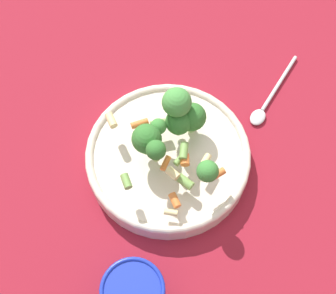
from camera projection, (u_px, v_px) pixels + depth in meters
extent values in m
plane|color=maroon|center=(168.00, 162.00, 0.81)|extent=(3.00, 3.00, 0.00)
cylinder|color=beige|center=(168.00, 158.00, 0.79)|extent=(0.28, 0.28, 0.03)
torus|color=beige|center=(168.00, 153.00, 0.78)|extent=(0.28, 0.28, 0.01)
cylinder|color=#8CB766|center=(191.00, 126.00, 0.78)|extent=(0.02, 0.02, 0.02)
sphere|color=#33722D|center=(192.00, 117.00, 0.76)|extent=(0.05, 0.05, 0.05)
cylinder|color=#8CB766|center=(207.00, 177.00, 0.70)|extent=(0.01, 0.01, 0.01)
sphere|color=#3D8438|center=(208.00, 171.00, 0.68)|extent=(0.03, 0.03, 0.03)
cylinder|color=#8CB766|center=(147.00, 148.00, 0.75)|extent=(0.02, 0.02, 0.02)
sphere|color=#33722D|center=(147.00, 139.00, 0.72)|extent=(0.05, 0.05, 0.05)
cylinder|color=#8CB766|center=(176.00, 112.00, 0.75)|extent=(0.02, 0.02, 0.02)
sphere|color=#479342|center=(177.00, 102.00, 0.72)|extent=(0.05, 0.05, 0.05)
cylinder|color=#8CB766|center=(178.00, 129.00, 0.77)|extent=(0.02, 0.02, 0.01)
sphere|color=#33722D|center=(179.00, 122.00, 0.75)|extent=(0.04, 0.04, 0.04)
cylinder|color=#8CB766|center=(158.00, 131.00, 0.75)|extent=(0.01, 0.01, 0.01)
sphere|color=#3D8438|center=(158.00, 126.00, 0.74)|extent=(0.03, 0.03, 0.03)
cylinder|color=#8CB766|center=(156.00, 156.00, 0.71)|extent=(0.01, 0.01, 0.02)
sphere|color=#33722D|center=(156.00, 150.00, 0.69)|extent=(0.03, 0.03, 0.03)
cylinder|color=#729E4C|center=(126.00, 181.00, 0.70)|extent=(0.01, 0.02, 0.01)
cylinder|color=orange|center=(140.00, 124.00, 0.77)|extent=(0.03, 0.01, 0.01)
cylinder|color=orange|center=(175.00, 200.00, 0.72)|extent=(0.01, 0.02, 0.01)
cylinder|color=beige|center=(205.00, 162.00, 0.74)|extent=(0.03, 0.03, 0.01)
cylinder|color=#729E4C|center=(184.00, 182.00, 0.73)|extent=(0.03, 0.03, 0.01)
cylinder|color=#729E4C|center=(181.00, 159.00, 0.74)|extent=(0.03, 0.02, 0.01)
cylinder|color=orange|center=(166.00, 163.00, 0.74)|extent=(0.02, 0.02, 0.01)
cylinder|color=#729E4C|center=(160.00, 123.00, 0.77)|extent=(0.03, 0.02, 0.01)
cylinder|color=#729E4C|center=(184.00, 151.00, 0.73)|extent=(0.03, 0.03, 0.01)
cylinder|color=orange|center=(185.00, 160.00, 0.73)|extent=(0.02, 0.02, 0.01)
cylinder|color=beige|center=(173.00, 173.00, 0.72)|extent=(0.02, 0.02, 0.01)
cylinder|color=beige|center=(111.00, 120.00, 0.75)|extent=(0.01, 0.03, 0.01)
cylinder|color=#729E4C|center=(178.00, 117.00, 0.76)|extent=(0.03, 0.02, 0.01)
cylinder|color=beige|center=(171.00, 212.00, 0.71)|extent=(0.02, 0.02, 0.01)
cylinder|color=orange|center=(217.00, 175.00, 0.71)|extent=(0.03, 0.02, 0.01)
torus|color=#192DAD|center=(132.00, 290.00, 0.61)|extent=(0.09, 0.09, 0.01)
cylinder|color=silver|center=(279.00, 83.00, 0.88)|extent=(0.12, 0.09, 0.01)
ellipsoid|color=silver|center=(258.00, 117.00, 0.84)|extent=(0.04, 0.04, 0.01)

